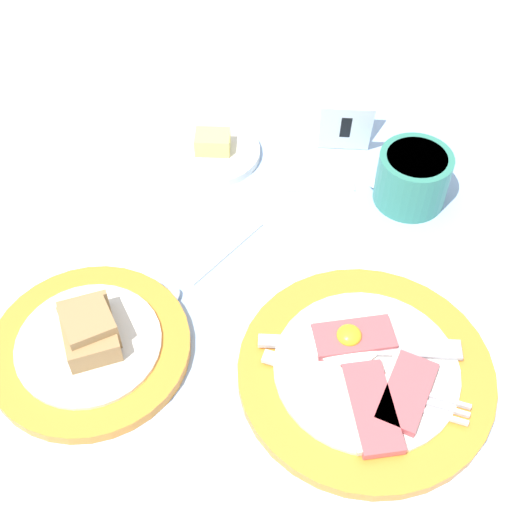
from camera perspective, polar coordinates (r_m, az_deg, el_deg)
ground_plane at (r=0.67m, az=0.21°, el=-8.30°), size 3.00×3.00×0.00m
breakfast_plate at (r=0.66m, az=8.73°, el=-9.07°), size 0.23×0.23×0.03m
bread_plate at (r=0.68m, az=-13.16°, el=-6.84°), size 0.19×0.19×0.05m
sugar_cup at (r=0.79m, az=12.44°, el=6.22°), size 0.08×0.08×0.06m
butter_dish at (r=0.85m, az=-3.44°, el=8.42°), size 0.11×0.11×0.03m
number_card at (r=0.84m, az=7.16°, el=10.58°), size 0.07×0.05×0.07m
teaspoon_by_saucer at (r=0.82m, az=9.54°, el=5.65°), size 0.19×0.07×0.01m
teaspoon_near_cup at (r=0.71m, az=-6.66°, el=-3.03°), size 0.10×0.18×0.01m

